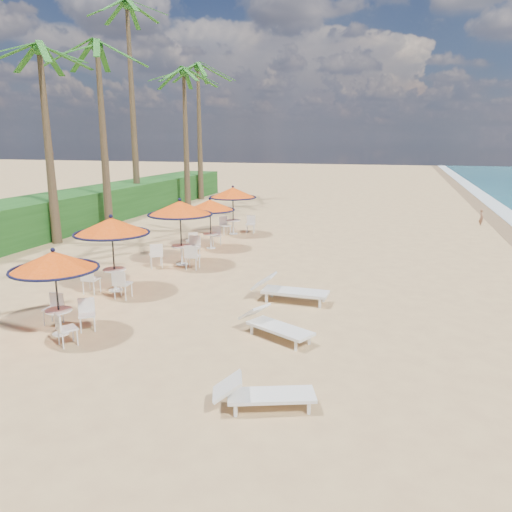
# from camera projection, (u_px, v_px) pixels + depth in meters

# --- Properties ---
(ground) EXTENTS (160.00, 160.00, 0.00)m
(ground) POSITION_uv_depth(u_px,v_px,m) (243.00, 366.00, 10.27)
(ground) COLOR tan
(ground) RESTS_ON ground
(scrub_hedge) EXTENTS (3.00, 40.00, 1.80)m
(scrub_hedge) POSITION_uv_depth(u_px,v_px,m) (44.00, 216.00, 23.97)
(scrub_hedge) COLOR #194716
(scrub_hedge) RESTS_ON ground
(station_0) EXTENTS (2.04, 2.04, 2.13)m
(station_0) POSITION_uv_depth(u_px,v_px,m) (56.00, 271.00, 11.60)
(station_0) COLOR black
(station_0) RESTS_ON ground
(station_1) EXTENTS (2.27, 2.27, 2.37)m
(station_1) POSITION_uv_depth(u_px,v_px,m) (111.00, 233.00, 14.87)
(station_1) COLOR black
(station_1) RESTS_ON ground
(station_2) EXTENTS (2.37, 2.37, 2.47)m
(station_2) POSITION_uv_depth(u_px,v_px,m) (180.00, 216.00, 18.06)
(station_2) COLOR black
(station_2) RESTS_ON ground
(station_3) EXTENTS (2.07, 2.07, 2.16)m
(station_3) POSITION_uv_depth(u_px,v_px,m) (209.00, 210.00, 20.84)
(station_3) COLOR black
(station_3) RESTS_ON ground
(station_4) EXTENTS (2.27, 2.27, 2.36)m
(station_4) POSITION_uv_depth(u_px,v_px,m) (233.00, 197.00, 23.90)
(station_4) COLOR black
(station_4) RESTS_ON ground
(lounger_near) EXTENTS (1.85, 1.11, 0.63)m
(lounger_near) POSITION_uv_depth(u_px,v_px,m) (261.00, 393.00, 8.59)
(lounger_near) COLOR white
(lounger_near) RESTS_ON ground
(lounger_mid) EXTENTS (1.98, 1.43, 0.69)m
(lounger_mid) POSITION_uv_depth(u_px,v_px,m) (274.00, 324.00, 11.70)
(lounger_mid) COLOR white
(lounger_mid) RESTS_ON ground
(lounger_far) EXTENTS (2.21, 0.76, 0.78)m
(lounger_far) POSITION_uv_depth(u_px,v_px,m) (287.00, 289.00, 14.24)
(lounger_far) COLOR white
(lounger_far) RESTS_ON ground
(palm_3) EXTENTS (5.00, 5.00, 8.41)m
(palm_3) POSITION_uv_depth(u_px,v_px,m) (40.00, 61.00, 20.48)
(palm_3) COLOR brown
(palm_3) RESTS_ON ground
(palm_4) EXTENTS (5.00, 5.00, 9.01)m
(palm_4) POSITION_uv_depth(u_px,v_px,m) (98.00, 58.00, 23.56)
(palm_4) COLOR brown
(palm_4) RESTS_ON ground
(palm_5) EXTENTS (5.00, 5.00, 12.30)m
(palm_5) POSITION_uv_depth(u_px,v_px,m) (128.00, 19.00, 28.84)
(palm_5) COLOR brown
(palm_5) RESTS_ON ground
(palm_6) EXTENTS (5.00, 5.00, 8.98)m
(palm_6) POSITION_uv_depth(u_px,v_px,m) (184.00, 80.00, 32.40)
(palm_6) COLOR brown
(palm_6) RESTS_ON ground
(palm_7) EXTENTS (5.00, 5.00, 9.76)m
(palm_7) POSITION_uv_depth(u_px,v_px,m) (198.00, 76.00, 36.01)
(palm_7) COLOR brown
(palm_7) RESTS_ON ground
(person) EXTENTS (0.28, 0.38, 0.93)m
(person) POSITION_uv_depth(u_px,v_px,m) (481.00, 217.00, 26.56)
(person) COLOR #97674D
(person) RESTS_ON ground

